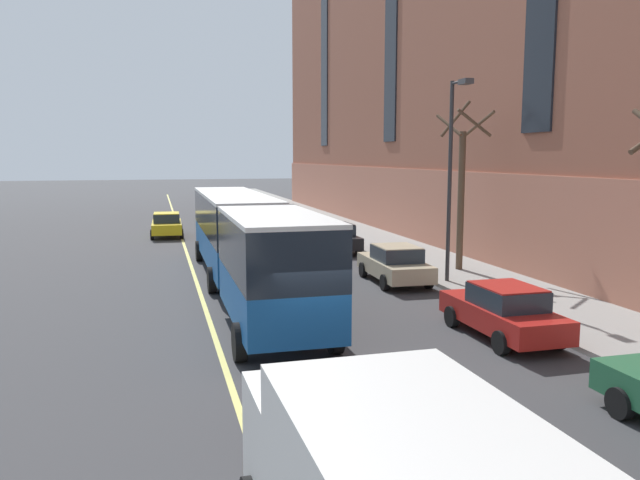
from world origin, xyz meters
TOP-DOWN VIEW (x-y plane):
  - ground_plane at (0.00, 0.00)m, footprint 260.00×260.00m
  - sidewalk at (9.14, 3.00)m, footprint 4.41×160.00m
  - city_bus at (-0.58, 8.98)m, footprint 2.87×19.09m
  - parked_car_black_0 at (5.63, 17.87)m, footprint 1.92×4.47m
  - parked_car_champagne_1 at (5.59, 9.12)m, footprint 2.12×4.60m
  - parked_car_black_2 at (5.60, 31.17)m, footprint 2.00×4.75m
  - parked_car_red_3 at (5.67, 0.98)m, footprint 1.95×4.49m
  - taxi_cab at (-3.17, 26.80)m, footprint 2.08×4.46m
  - street_tree_far_uptown at (9.25, 10.58)m, footprint 2.22×2.17m
  - street_lamp at (7.53, 8.09)m, footprint 0.36×1.48m
  - lane_centerline at (-2.29, 3.00)m, footprint 0.16×140.00m

SIDE VIEW (x-z plane):
  - ground_plane at x=0.00m, z-range 0.00..0.00m
  - lane_centerline at x=-2.29m, z-range 0.00..0.01m
  - sidewalk at x=9.14m, z-range 0.00..0.15m
  - parked_car_black_0 at x=5.63m, z-range 0.00..1.56m
  - parked_car_red_3 at x=5.67m, z-range 0.00..1.56m
  - parked_car_black_2 at x=5.60m, z-range 0.00..1.56m
  - taxi_cab at x=-3.17m, z-range 0.00..1.56m
  - parked_car_champagne_1 at x=5.59m, z-range 0.00..1.56m
  - city_bus at x=-0.58m, z-range 0.29..3.85m
  - street_tree_far_uptown at x=9.25m, z-range 0.16..7.64m
  - street_lamp at x=7.53m, z-range 0.96..8.87m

